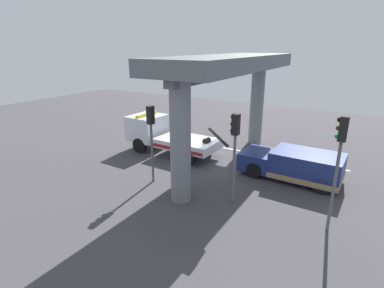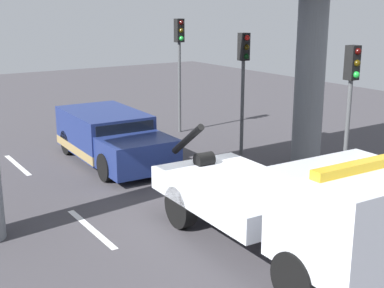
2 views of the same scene
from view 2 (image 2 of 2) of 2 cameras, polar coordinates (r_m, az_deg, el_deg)
name	(u,v)px [view 2 (image 2 of 2)]	position (r m, az deg, el deg)	size (l,w,h in m)	color
ground_plane	(191,206)	(13.79, -0.15, -6.74)	(60.00, 40.00, 0.10)	#423F44
lane_stripe_west	(17,165)	(17.96, -18.39, -2.17)	(2.60, 0.16, 0.01)	silver
lane_stripe_mid	(91,228)	(12.58, -10.89, -8.97)	(2.60, 0.16, 0.01)	silver
tow_truck_white	(296,206)	(10.57, 11.21, -6.65)	(7.29, 2.60, 2.46)	silver
towed_van_green	(111,138)	(17.54, -8.77, 0.66)	(5.27, 2.37, 1.58)	navy
traffic_light_near	(180,51)	(20.97, -1.36, 10.07)	(0.39, 0.32, 4.51)	#515456
traffic_light_far	(244,67)	(17.76, 5.61, 8.30)	(0.39, 0.32, 4.14)	#515456
traffic_light_mid	(351,87)	(14.59, 16.85, 5.97)	(0.39, 0.32, 4.01)	#515456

